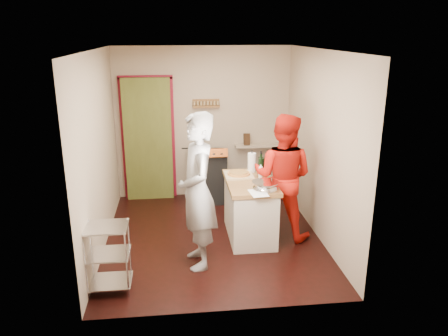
{
  "coord_description": "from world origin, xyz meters",
  "views": [
    {
      "loc": [
        -0.49,
        -5.67,
        2.83
      ],
      "look_at": [
        0.16,
        0.0,
        1.03
      ],
      "focal_mm": 35.0,
      "sensor_mm": 36.0,
      "label": 1
    }
  ],
  "objects": [
    {
      "name": "right_wall",
      "position": [
        1.5,
        0.0,
        1.3
      ],
      "size": [
        0.04,
        3.5,
        2.6
      ],
      "primitive_type": "cube",
      "color": "gray",
      "rests_on": "ground"
    },
    {
      "name": "stove",
      "position": [
        0.05,
        1.42,
        0.45
      ],
      "size": [
        0.6,
        0.63,
        1.0
      ],
      "color": "black",
      "rests_on": "ground"
    },
    {
      "name": "ceiling",
      "position": [
        0.0,
        0.0,
        2.61
      ],
      "size": [
        3.0,
        3.5,
        0.02
      ],
      "primitive_type": "cube",
      "color": "white",
      "rests_on": "back_wall"
    },
    {
      "name": "left_wall",
      "position": [
        -1.5,
        0.0,
        1.3
      ],
      "size": [
        0.04,
        3.5,
        2.6
      ],
      "primitive_type": "cube",
      "color": "gray",
      "rests_on": "ground"
    },
    {
      "name": "person_red",
      "position": [
        0.98,
        -0.04,
        0.89
      ],
      "size": [
        1.08,
        1.01,
        1.77
      ],
      "primitive_type": "imported",
      "rotation": [
        0.0,
        0.0,
        2.62
      ],
      "color": "#B6160C",
      "rests_on": "ground"
    },
    {
      "name": "back_wall",
      "position": [
        -0.64,
        1.78,
        1.13
      ],
      "size": [
        3.0,
        0.44,
        2.6
      ],
      "color": "gray",
      "rests_on": "ground"
    },
    {
      "name": "island",
      "position": [
        0.53,
        -0.03,
        0.45
      ],
      "size": [
        0.66,
        1.21,
        1.15
      ],
      "color": "#B7AB9B",
      "rests_on": "ground"
    },
    {
      "name": "floor",
      "position": [
        0.0,
        0.0,
        0.0
      ],
      "size": [
        3.5,
        3.5,
        0.0
      ],
      "primitive_type": "plane",
      "color": "black",
      "rests_on": "ground"
    },
    {
      "name": "person_stripe",
      "position": [
        -0.24,
        -0.73,
        0.97
      ],
      "size": [
        0.56,
        0.76,
        1.94
      ],
      "primitive_type": "imported",
      "rotation": [
        0.0,
        0.0,
        -1.43
      ],
      "color": "#BBBBC0",
      "rests_on": "ground"
    },
    {
      "name": "wire_shelving",
      "position": [
        -1.28,
        -1.2,
        0.44
      ],
      "size": [
        0.48,
        0.4,
        0.8
      ],
      "color": "silver",
      "rests_on": "ground"
    }
  ]
}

